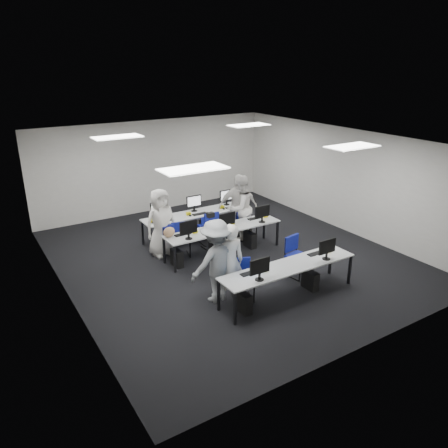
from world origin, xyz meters
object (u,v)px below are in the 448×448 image
chair_1 (297,264)px  student_2 (161,223)px  chair_5 (165,244)px  desk_mid (223,230)px  student_3 (238,207)px  chair_2 (181,246)px  chair_7 (239,228)px  student_0 (230,262)px  chair_3 (211,239)px  chair_0 (243,287)px  student_1 (240,208)px  chair_6 (208,233)px  photographer (216,261)px  desk_front (289,268)px  chair_4 (246,231)px

chair_1 → student_2: size_ratio=0.54×
chair_5 → desk_mid: bearing=-49.0°
chair_5 → student_3: bearing=-18.8°
chair_2 → chair_7: 1.99m
student_0 → student_3: 3.35m
chair_3 → student_2: 1.47m
chair_0 → student_1: student_1 is taller
student_3 → chair_6: bearing=-164.8°
chair_5 → student_3: 2.29m
chair_5 → chair_7: chair_5 is taller
chair_3 → student_3: (1.00, 0.22, 0.66)m
chair_5 → student_3: size_ratio=0.45×
desk_mid → chair_5: (-1.27, 0.84, -0.42)m
photographer → chair_2: bearing=-103.8°
chair_7 → student_1: (-0.05, -0.11, 0.66)m
desk_front → chair_3: chair_3 is taller
photographer → desk_mid: bearing=-130.3°
desk_mid → chair_6: bearing=87.4°
chair_2 → student_0: (-0.10, -2.49, 0.57)m
desk_mid → chair_5: bearing=146.5°
chair_4 → chair_3: bearing=173.8°
chair_4 → student_2: (-2.43, 0.34, 0.61)m
chair_7 → student_2: bearing=-178.5°
student_2 → student_1: bearing=-9.6°
chair_2 → desk_mid: bearing=-12.9°
chair_7 → student_2: student_2 is taller
desk_mid → student_3: bearing=37.7°
student_0 → chair_3: bearing=-95.6°
desk_mid → chair_1: (0.83, -1.95, -0.38)m
chair_1 → desk_mid: bearing=102.3°
desk_mid → chair_7: chair_7 is taller
chair_2 → photographer: 2.53m
desk_mid → chair_7: (1.00, 0.78, -0.42)m
chair_0 → chair_4: 3.25m
chair_1 → chair_7: size_ratio=1.15×
chair_4 → chair_7: 0.30m
chair_0 → student_3: (1.78, 2.86, 0.66)m
student_1 → student_2: size_ratio=1.03×
chair_1 → chair_4: chair_1 is taller
chair_2 → student_2: bearing=158.1°
desk_front → photographer: 1.55m
chair_3 → chair_7: bearing=12.4°
chair_1 → chair_3: size_ratio=1.11×
chair_5 → student_3: student_3 is taller
chair_4 → chair_7: bearing=94.4°
chair_6 → student_1: 1.12m
student_0 → student_1: student_1 is taller
chair_0 → desk_front: bearing=-6.9°
chair_4 → student_3: bearing=114.1°
chair_2 → chair_1: bearing=-38.9°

